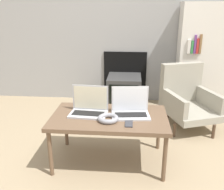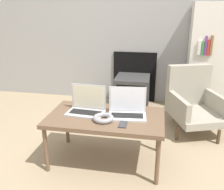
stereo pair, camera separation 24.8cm
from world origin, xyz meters
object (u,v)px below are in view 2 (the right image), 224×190
(laptop_left, at_px, (87,106))
(headphones, at_px, (103,118))
(phone, at_px, (123,124))
(armchair, at_px, (193,101))
(laptop_right, at_px, (127,109))
(tv, at_px, (132,92))

(laptop_left, xyz_separation_m, headphones, (0.19, -0.14, -0.04))
(phone, bearing_deg, headphones, 163.30)
(phone, distance_m, armchair, 1.25)
(headphones, bearing_deg, laptop_right, 37.60)
(laptop_left, height_order, armchair, armchair)
(headphones, distance_m, phone, 0.19)
(phone, relative_size, tv, 0.25)
(armchair, bearing_deg, headphones, -151.38)
(headphones, relative_size, tv, 0.35)
(laptop_left, relative_size, laptop_right, 0.98)
(tv, relative_size, armchair, 0.67)
(headphones, xyz_separation_m, phone, (0.18, -0.05, -0.02))
(laptop_right, height_order, armchair, armchair)
(tv, distance_m, armchair, 0.96)
(laptop_left, height_order, headphones, laptop_left)
(headphones, xyz_separation_m, armchair, (0.86, 0.98, -0.14))
(tv, bearing_deg, laptop_left, -101.20)
(phone, height_order, tv, phone)
(laptop_right, height_order, tv, laptop_right)
(headphones, height_order, tv, headphones)
(phone, bearing_deg, laptop_right, 87.56)
(laptop_right, distance_m, headphones, 0.24)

